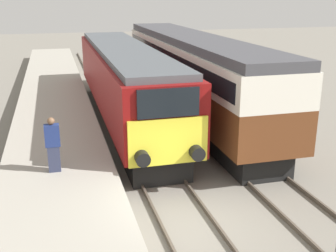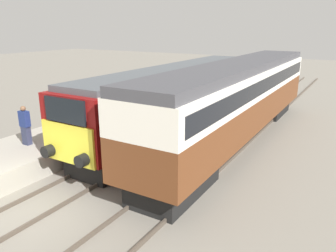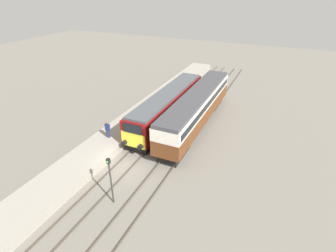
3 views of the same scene
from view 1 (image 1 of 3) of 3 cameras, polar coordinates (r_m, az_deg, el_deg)
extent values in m
plane|color=slate|center=(11.71, 2.68, -13.33)|extent=(120.00, 120.00, 0.00)
cube|color=#9E998C|center=(18.41, -14.95, -0.71)|extent=(3.50, 50.00, 0.84)
cube|color=#4C4238|center=(15.90, -5.33, -4.45)|extent=(0.07, 60.00, 0.14)
cube|color=#4C4238|center=(16.18, -0.31, -3.97)|extent=(0.07, 60.00, 0.14)
cube|color=#4C4238|center=(16.76, 6.21, -3.30)|extent=(0.07, 60.00, 0.14)
cube|color=#4C4238|center=(17.31, 10.65, -2.82)|extent=(0.07, 60.00, 0.14)
cube|color=black|center=(15.44, -2.44, -3.36)|extent=(2.03, 4.00, 1.00)
cube|color=black|center=(25.60, -7.82, 4.98)|extent=(2.03, 4.00, 1.00)
cube|color=maroon|center=(20.05, -5.94, 6.56)|extent=(2.70, 15.73, 2.42)
cube|color=yellow|center=(12.70, 0.05, -2.14)|extent=(2.48, 0.10, 1.45)
cube|color=black|center=(12.34, 0.05, 3.16)|extent=(1.89, 0.10, 0.87)
cube|color=#4C5156|center=(19.84, -6.06, 10.34)|extent=(2.38, 15.10, 0.24)
cylinder|color=black|center=(12.46, -3.48, -4.43)|extent=(0.44, 0.35, 0.44)
cylinder|color=black|center=(12.88, 3.95, -3.68)|extent=(0.44, 0.35, 0.44)
cube|color=black|center=(15.74, 10.47, -3.32)|extent=(1.89, 3.60, 0.95)
cube|color=black|center=(27.49, -1.12, 5.96)|extent=(1.89, 3.60, 0.95)
cube|color=brown|center=(21.16, 3.16, 5.85)|extent=(2.70, 17.32, 1.54)
cube|color=silver|center=(20.93, 3.22, 9.54)|extent=(2.71, 17.32, 1.21)
cube|color=black|center=(20.93, 3.22, 9.54)|extent=(2.75, 16.63, 0.67)
cube|color=#424247|center=(20.83, 3.26, 11.68)|extent=(2.48, 17.32, 0.36)
cube|color=#2D334C|center=(13.17, -15.17, -4.28)|extent=(0.36, 0.24, 0.81)
cube|color=navy|center=(12.92, -15.42, -1.24)|extent=(0.44, 0.26, 0.67)
sphere|color=brown|center=(12.79, -15.58, 0.65)|extent=(0.22, 0.22, 0.22)
camera|label=2|loc=(12.44, 56.78, 8.29)|focal=35.00mm
camera|label=3|loc=(17.73, 105.39, 24.66)|focal=28.00mm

